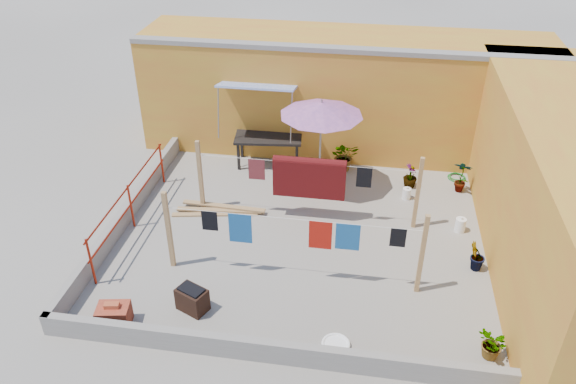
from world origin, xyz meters
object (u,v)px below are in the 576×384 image
object	(u,v)px
outdoor_table	(268,139)
water_jug_a	(407,194)
brick_stack	(114,315)
water_jug_b	(460,225)
patio_umbrella	(322,109)
plant_back_a	(344,156)
white_basin	(336,345)
green_hose	(457,177)
brazier	(192,299)

from	to	relation	value
outdoor_table	water_jug_a	distance (m)	3.94
brick_stack	water_jug_b	distance (m)	7.65
patio_umbrella	plant_back_a	size ratio (longest dim) A/B	3.28
water_jug_b	plant_back_a	distance (m)	3.71
plant_back_a	brick_stack	bearing A→B (deg)	-120.12
patio_umbrella	white_basin	bearing A→B (deg)	-80.43
white_basin	plant_back_a	xyz separation A→B (m)	(-0.33, 6.30, 0.36)
water_jug_a	white_basin	bearing A→B (deg)	-104.45
white_basin	water_jug_b	distance (m)	4.62
patio_umbrella	green_hose	distance (m)	4.26
patio_umbrella	brazier	xyz separation A→B (m)	(-1.87, -4.75, -1.92)
green_hose	brick_stack	bearing A→B (deg)	-136.27
brick_stack	green_hose	xyz separation A→B (m)	(6.69, 6.40, -0.19)
brick_stack	brazier	bearing A→B (deg)	25.38
water_jug_a	plant_back_a	bearing A→B (deg)	143.42
outdoor_table	patio_umbrella	bearing A→B (deg)	-34.64
patio_umbrella	water_jug_b	size ratio (longest dim) A/B	7.09
green_hose	water_jug_a	bearing A→B (deg)	-137.74
brick_stack	outdoor_table	bearing A→B (deg)	75.51
outdoor_table	green_hose	world-z (taller)	outdoor_table
white_basin	water_jug_a	bearing A→B (deg)	75.55
outdoor_table	brick_stack	xyz separation A→B (m)	(-1.65, -6.40, -0.54)
outdoor_table	water_jug_b	distance (m)	5.47
brazier	plant_back_a	size ratio (longest dim) A/B	0.82
patio_umbrella	plant_back_a	xyz separation A→B (m)	(0.56, 1.04, -1.76)
water_jug_a	plant_back_a	distance (m)	2.06
patio_umbrella	outdoor_table	xyz separation A→B (m)	(-1.50, 1.04, -1.42)
water_jug_a	plant_back_a	size ratio (longest dim) A/B	0.41
patio_umbrella	green_hose	bearing A→B (deg)	16.33
water_jug_b	brazier	bearing A→B (deg)	-147.16
outdoor_table	plant_back_a	distance (m)	2.09
white_basin	water_jug_a	world-z (taller)	water_jug_a
patio_umbrella	brazier	bearing A→B (deg)	-111.43
brick_stack	white_basin	world-z (taller)	brick_stack
brick_stack	patio_umbrella	bearing A→B (deg)	59.54
patio_umbrella	white_basin	world-z (taller)	patio_umbrella
brick_stack	white_basin	distance (m)	4.05
patio_umbrella	white_basin	xyz separation A→B (m)	(0.89, -5.26, -2.12)
water_jug_a	plant_back_a	xyz separation A→B (m)	(-1.64, 1.22, 0.26)
outdoor_table	water_jug_b	xyz separation A→B (m)	(4.87, -2.41, -0.59)
white_basin	patio_umbrella	bearing A→B (deg)	99.57
white_basin	brazier	bearing A→B (deg)	169.51
brazier	water_jug_a	size ratio (longest dim) A/B	2.01
brazier	plant_back_a	bearing A→B (deg)	67.28
brazier	water_jug_b	xyz separation A→B (m)	(5.24, 3.38, -0.08)
patio_umbrella	plant_back_a	world-z (taller)	patio_umbrella
brazier	white_basin	distance (m)	2.81
brazier	outdoor_table	bearing A→B (deg)	86.39
outdoor_table	brazier	distance (m)	5.82
outdoor_table	brick_stack	bearing A→B (deg)	-104.49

